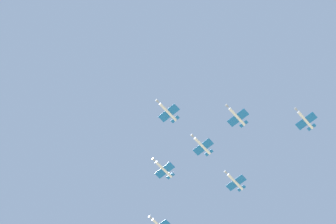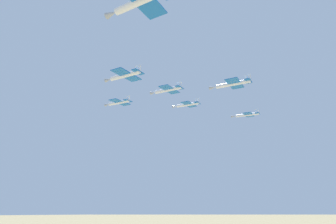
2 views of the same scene
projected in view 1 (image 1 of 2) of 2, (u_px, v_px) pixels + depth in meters
name	position (u px, v px, depth m)	size (l,w,h in m)	color
jet_lead	(168.00, 112.00, 223.31)	(11.38, 9.10, 2.53)	white
jet_port_inner	(237.00, 116.00, 223.48)	(11.38, 9.10, 2.53)	white
jet_starboard_inner	(163.00, 169.00, 236.40)	(11.38, 9.10, 2.53)	white
jet_port_outer	(202.00, 146.00, 231.30)	(11.38, 9.10, 2.53)	white
jet_starboard_outer	(305.00, 120.00, 224.74)	(11.38, 9.10, 2.53)	white
jet_port_trail	(235.00, 181.00, 236.36)	(11.38, 9.10, 2.53)	white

